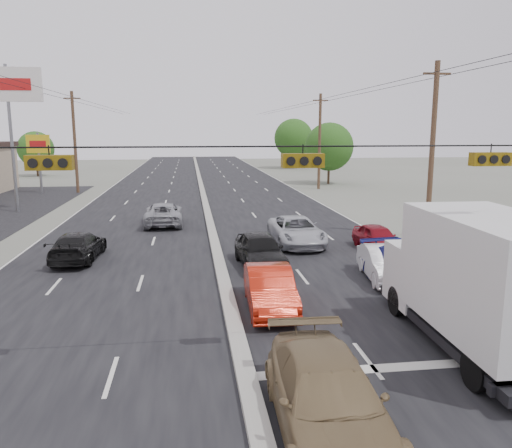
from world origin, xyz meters
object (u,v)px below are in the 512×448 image
object	(u,v)px
tree_right_mid	(329,147)
tree_right_far	(294,138)
queue_car_c	(296,231)
utility_pole_right_b	(432,150)
oncoming_near	(78,246)
box_truck	(477,280)
utility_pole_left_c	(75,142)
red_sedan	(270,289)
pole_sign_far	(39,149)
tree_left_far	(36,149)
oncoming_far	(163,214)
queue_car_a	(260,250)
pole_sign_billboard	(7,94)
tan_sedan	(328,399)
queue_car_b	(384,264)
queue_car_e	(377,238)
utility_pole_right_c	(320,141)
queue_car_d	(411,270)

from	to	relation	value
tree_right_mid	tree_right_far	distance (m)	25.03
queue_car_c	utility_pole_right_b	bearing A→B (deg)	5.48
tree_right_far	oncoming_near	distance (m)	62.22
utility_pole_right_b	box_truck	size ratio (longest dim) A/B	1.27
utility_pole_left_c	oncoming_near	xyz separation A→B (m)	(5.80, -27.78, -4.42)
utility_pole_right_b	tree_right_mid	distance (m)	30.11
utility_pole_right_b	red_sedan	bearing A→B (deg)	-136.12
pole_sign_far	queue_car_c	bearing A→B (deg)	-51.67
tree_left_far	tree_right_mid	distance (m)	39.93
pole_sign_far	oncoming_far	size ratio (longest dim) A/B	1.14
tree_right_far	pole_sign_far	bearing A→B (deg)	-136.85
tree_left_far	red_sedan	xyz separation A→B (m)	(23.40, -55.67, -2.98)
tree_right_mid	oncoming_near	world-z (taller)	tree_right_mid
utility_pole_right_b	oncoming_near	distance (m)	19.90
tree_left_far	queue_car_a	world-z (taller)	tree_left_far
pole_sign_billboard	tree_right_far	xyz separation A→B (m)	(30.50, 42.00, -3.91)
pole_sign_far	tan_sedan	world-z (taller)	pole_sign_far
queue_car_b	oncoming_near	xyz separation A→B (m)	(-13.40, 5.11, -0.01)
pole_sign_far	tan_sedan	xyz separation A→B (m)	(17.40, -43.07, -3.63)
oncoming_near	utility_pole_left_c	bearing A→B (deg)	-75.19
pole_sign_billboard	queue_car_a	world-z (taller)	pole_sign_billboard
queue_car_e	oncoming_near	world-z (taller)	oncoming_near
tree_right_far	queue_car_b	bearing A→B (deg)	-98.41
queue_car_e	queue_car_c	bearing A→B (deg)	150.84
red_sedan	queue_car_c	xyz separation A→B (m)	(3.06, 9.80, 0.02)
utility_pole_right_c	queue_car_a	xyz separation A→B (m)	(-10.65, -30.17, -4.32)
tree_left_far	oncoming_near	distance (m)	50.26
utility_pole_right_b	tan_sedan	distance (m)	21.64
pole_sign_far	queue_car_e	bearing A→B (deg)	-48.79
box_truck	oncoming_far	size ratio (longest dim) A/B	1.49
pole_sign_billboard	tree_right_mid	xyz separation A→B (m)	(29.50, 17.00, -4.53)
tree_left_far	queue_car_c	xyz separation A→B (m)	(26.46, -45.88, -2.96)
tree_left_far	red_sedan	bearing A→B (deg)	-67.20
utility_pole_right_b	queue_car_b	size ratio (longest dim) A/B	2.36
utility_pole_left_c	tree_right_far	bearing A→B (deg)	46.47
oncoming_near	tree_left_far	bearing A→B (deg)	-69.23
utility_pole_right_b	pole_sign_billboard	bearing A→B (deg)	154.29
queue_car_a	queue_car_e	distance (m)	6.93
tree_right_far	utility_pole_right_c	bearing A→B (deg)	-96.65
pole_sign_far	tree_right_mid	bearing A→B (deg)	9.16
pole_sign_billboard	queue_car_a	distance (m)	25.74
queue_car_a	red_sedan	bearing A→B (deg)	-99.30
pole_sign_far	tree_left_far	bearing A→B (deg)	106.70
queue_car_e	oncoming_far	bearing A→B (deg)	139.35
utility_pole_right_c	tree_right_mid	world-z (taller)	utility_pole_right_c
utility_pole_left_c	box_truck	world-z (taller)	utility_pole_left_c
tree_left_far	queue_car_d	world-z (taller)	tree_left_far
queue_car_d	oncoming_far	bearing A→B (deg)	116.97
utility_pole_right_c	tree_right_mid	xyz separation A→B (m)	(2.50, 5.00, -0.77)
utility_pole_left_c	tan_sedan	size ratio (longest dim) A/B	1.87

